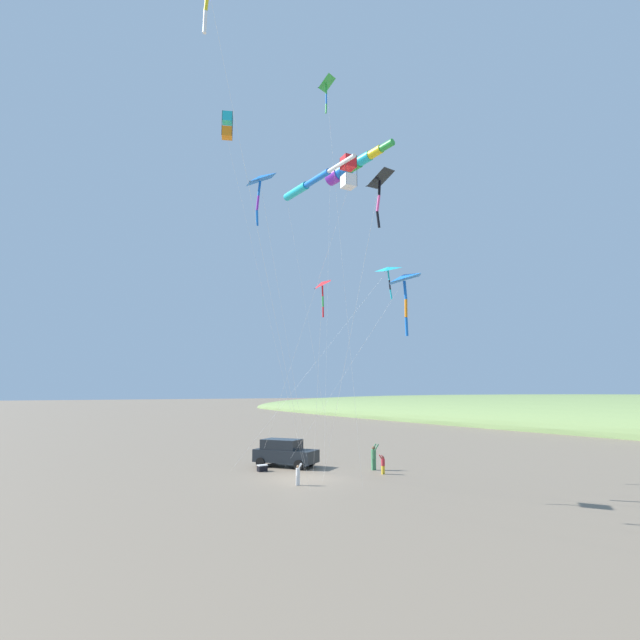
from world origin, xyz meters
TOP-DOWN VIEW (x-y plane):
  - ground_plane at (0.00, 0.00)m, footprint 600.00×600.00m
  - parked_car at (-1.21, -4.45)m, footprint 3.91×4.61m
  - cooler_box at (0.94, -3.50)m, footprint 0.62×0.42m
  - person_adult_flyer at (-5.53, -0.01)m, footprint 0.53×0.42m
  - person_child_green_jacket at (1.34, 1.85)m, footprint 0.41×0.35m
  - person_child_grey_jacket at (-5.00, 1.57)m, footprint 0.36×0.29m
  - kite_windsock_green_low_center at (-1.30, 3.49)m, footprint 1.48×7.57m
  - kite_delta_red_high_left at (1.79, 5.01)m, footprint 3.79×6.86m
  - kite_delta_yellow_midlevel at (5.76, 5.59)m, footprint 8.58×9.19m
  - kite_delta_rainbow_low_near at (-4.69, 2.76)m, footprint 7.94×8.52m
  - kite_box_black_fish_shape at (1.84, 7.53)m, footprint 2.24×13.99m
  - kite_delta_long_streamer_right at (-2.24, 6.92)m, footprint 2.34×11.98m
  - kite_windsock_checkered_midright at (2.20, 4.14)m, footprint 5.78×10.10m
  - kite_box_blue_topmost at (6.26, 2.37)m, footprint 7.85×4.36m
  - kite_delta_orange_high_right at (4.55, 13.11)m, footprint 5.72×12.33m
  - kite_delta_small_distant at (2.57, 6.63)m, footprint 4.72×3.37m

SIDE VIEW (x-z plane):
  - ground_plane at x=0.00m, z-range 0.00..0.00m
  - cooler_box at x=0.94m, z-range 0.00..0.42m
  - person_child_green_jacket at x=1.34m, z-range 0.05..1.25m
  - person_child_grey_jacket at x=-5.00m, z-range 0.05..1.26m
  - person_adult_flyer at x=-5.53m, z-range 0.08..1.77m
  - parked_car at x=-1.21m, z-range 0.03..1.88m
  - kite_delta_red_high_left at x=1.79m, z-range 5.16..16.22m
  - kite_delta_long_streamer_right at x=-2.24m, z-range 5.34..16.93m
  - kite_delta_orange_high_right at x=4.55m, z-range 6.17..19.31m
  - kite_delta_rainbow_low_near at x=-4.69m, z-range 6.26..19.51m
  - kite_delta_yellow_midlevel at x=5.76m, z-range 7.45..23.23m
  - kite_box_black_fish_shape at x=1.84m, z-range 7.56..24.35m
  - kite_windsock_checkered_midright at x=2.20m, z-range 8.07..24.90m
  - kite_windsock_green_low_center at x=-1.30m, z-range 9.14..28.33m
  - kite_box_blue_topmost at x=6.26m, z-range 9.41..29.75m
  - kite_delta_small_distant at x=2.57m, z-range 10.25..31.63m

